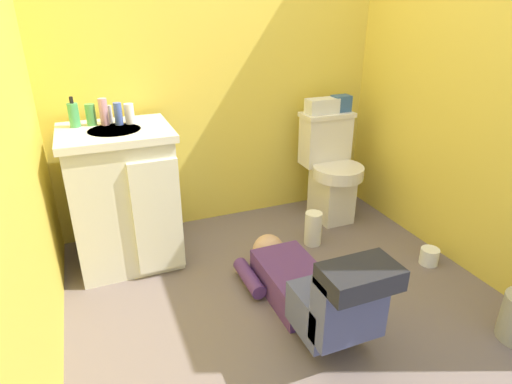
{
  "coord_description": "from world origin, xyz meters",
  "views": [
    {
      "loc": [
        -0.85,
        -1.7,
        1.45
      ],
      "look_at": [
        -0.0,
        0.38,
        0.45
      ],
      "focal_mm": 30.1,
      "sensor_mm": 36.0,
      "label": 1
    }
  ],
  "objects_px": {
    "vanity_cabinet": "(124,196)",
    "tissue_box": "(322,106)",
    "toiletry_bag": "(341,103)",
    "bottle_green": "(91,115)",
    "soap_dispenser": "(74,115)",
    "bottle_blue": "(118,114)",
    "bottle_pink": "(104,112)",
    "paper_towel_roll": "(313,228)",
    "bottle_white": "(129,114)",
    "faucet": "(110,114)",
    "toilet_paper_roll": "(429,256)",
    "toilet": "(330,169)",
    "person_plumber": "(310,288)"
  },
  "relations": [
    {
      "from": "bottle_blue",
      "to": "toilet_paper_roll",
      "type": "distance_m",
      "value": 2.0
    },
    {
      "from": "bottle_green",
      "to": "bottle_blue",
      "type": "relative_size",
      "value": 0.96
    },
    {
      "from": "bottle_white",
      "to": "vanity_cabinet",
      "type": "bearing_deg",
      "value": -137.96
    },
    {
      "from": "vanity_cabinet",
      "to": "bottle_blue",
      "type": "distance_m",
      "value": 0.47
    },
    {
      "from": "toiletry_bag",
      "to": "soap_dispenser",
      "type": "xyz_separation_m",
      "value": [
        -1.71,
        -0.02,
        0.08
      ]
    },
    {
      "from": "person_plumber",
      "to": "bottle_white",
      "type": "xyz_separation_m",
      "value": [
        -0.65,
        0.97,
        0.7
      ]
    },
    {
      "from": "soap_dispenser",
      "to": "bottle_blue",
      "type": "bearing_deg",
      "value": -10.47
    },
    {
      "from": "toiletry_bag",
      "to": "soap_dispenser",
      "type": "relative_size",
      "value": 0.75
    },
    {
      "from": "vanity_cabinet",
      "to": "soap_dispenser",
      "type": "bearing_deg",
      "value": 146.9
    },
    {
      "from": "toilet",
      "to": "bottle_pink",
      "type": "height_order",
      "value": "bottle_pink"
    },
    {
      "from": "soap_dispenser",
      "to": "bottle_white",
      "type": "xyz_separation_m",
      "value": [
        0.29,
        -0.04,
        -0.01
      ]
    },
    {
      "from": "bottle_blue",
      "to": "bottle_white",
      "type": "xyz_separation_m",
      "value": [
        0.06,
        0.0,
        -0.01
      ]
    },
    {
      "from": "paper_towel_roll",
      "to": "bottle_green",
      "type": "bearing_deg",
      "value": 162.11
    },
    {
      "from": "vanity_cabinet",
      "to": "bottle_blue",
      "type": "relative_size",
      "value": 6.66
    },
    {
      "from": "soap_dispenser",
      "to": "bottle_green",
      "type": "height_order",
      "value": "soap_dispenser"
    },
    {
      "from": "soap_dispenser",
      "to": "bottle_white",
      "type": "distance_m",
      "value": 0.29
    },
    {
      "from": "tissue_box",
      "to": "toilet",
      "type": "bearing_deg",
      "value": -63.57
    },
    {
      "from": "faucet",
      "to": "toilet_paper_roll",
      "type": "bearing_deg",
      "value": -28.08
    },
    {
      "from": "bottle_green",
      "to": "bottle_pink",
      "type": "relative_size",
      "value": 0.8
    },
    {
      "from": "toilet",
      "to": "bottle_green",
      "type": "distance_m",
      "value": 1.61
    },
    {
      "from": "tissue_box",
      "to": "paper_towel_roll",
      "type": "distance_m",
      "value": 0.84
    },
    {
      "from": "soap_dispenser",
      "to": "bottle_blue",
      "type": "relative_size",
      "value": 1.35
    },
    {
      "from": "person_plumber",
      "to": "paper_towel_roll",
      "type": "xyz_separation_m",
      "value": [
        0.37,
        0.62,
        -0.06
      ]
    },
    {
      "from": "faucet",
      "to": "tissue_box",
      "type": "bearing_deg",
      "value": -0.1
    },
    {
      "from": "bottle_blue",
      "to": "paper_towel_roll",
      "type": "xyz_separation_m",
      "value": [
        1.08,
        -0.35,
        -0.77
      ]
    },
    {
      "from": "vanity_cabinet",
      "to": "paper_towel_roll",
      "type": "bearing_deg",
      "value": -13.43
    },
    {
      "from": "bottle_green",
      "to": "bottle_white",
      "type": "xyz_separation_m",
      "value": [
        0.2,
        -0.04,
        -0.0
      ]
    },
    {
      "from": "bottle_white",
      "to": "bottle_pink",
      "type": "bearing_deg",
      "value": 170.33
    },
    {
      "from": "faucet",
      "to": "bottle_green",
      "type": "bearing_deg",
      "value": -170.3
    },
    {
      "from": "soap_dispenser",
      "to": "faucet",
      "type": "bearing_deg",
      "value": 6.01
    },
    {
      "from": "bottle_pink",
      "to": "paper_towel_roll",
      "type": "distance_m",
      "value": 1.44
    },
    {
      "from": "tissue_box",
      "to": "bottle_blue",
      "type": "bearing_deg",
      "value": -177.44
    },
    {
      "from": "toiletry_bag",
      "to": "bottle_green",
      "type": "bearing_deg",
      "value": -179.46
    },
    {
      "from": "paper_towel_roll",
      "to": "toilet_paper_roll",
      "type": "height_order",
      "value": "paper_towel_roll"
    },
    {
      "from": "bottle_pink",
      "to": "bottle_blue",
      "type": "xyz_separation_m",
      "value": [
        0.07,
        -0.02,
        -0.01
      ]
    },
    {
      "from": "bottle_green",
      "to": "toilet_paper_roll",
      "type": "distance_m",
      "value": 2.13
    },
    {
      "from": "tissue_box",
      "to": "bottle_green",
      "type": "relative_size",
      "value": 1.86
    },
    {
      "from": "soap_dispenser",
      "to": "bottle_blue",
      "type": "height_order",
      "value": "soap_dispenser"
    },
    {
      "from": "toilet",
      "to": "paper_towel_roll",
      "type": "height_order",
      "value": "toilet"
    },
    {
      "from": "toilet_paper_roll",
      "to": "toilet",
      "type": "bearing_deg",
      "value": 106.63
    },
    {
      "from": "tissue_box",
      "to": "bottle_green",
      "type": "bearing_deg",
      "value": -179.41
    },
    {
      "from": "faucet",
      "to": "bottle_green",
      "type": "distance_m",
      "value": 0.11
    },
    {
      "from": "vanity_cabinet",
      "to": "paper_towel_roll",
      "type": "distance_m",
      "value": 1.19
    },
    {
      "from": "vanity_cabinet",
      "to": "tissue_box",
      "type": "relative_size",
      "value": 3.73
    },
    {
      "from": "vanity_cabinet",
      "to": "bottle_blue",
      "type": "xyz_separation_m",
      "value": [
        0.03,
        0.08,
        0.46
      ]
    },
    {
      "from": "toiletry_bag",
      "to": "toilet_paper_roll",
      "type": "distance_m",
      "value": 1.17
    },
    {
      "from": "person_plumber",
      "to": "bottle_blue",
      "type": "xyz_separation_m",
      "value": [
        -0.71,
        0.97,
        0.71
      ]
    },
    {
      "from": "vanity_cabinet",
      "to": "toilet_paper_roll",
      "type": "distance_m",
      "value": 1.85
    },
    {
      "from": "person_plumber",
      "to": "bottle_blue",
      "type": "distance_m",
      "value": 1.4
    },
    {
      "from": "toilet_paper_roll",
      "to": "vanity_cabinet",
      "type": "bearing_deg",
      "value": 155.95
    }
  ]
}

